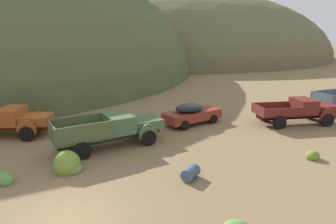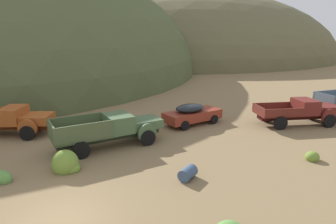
{
  "view_description": "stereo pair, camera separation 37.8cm",
  "coord_description": "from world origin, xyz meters",
  "px_view_note": "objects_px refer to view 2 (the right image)",
  "views": [
    {
      "loc": [
        0.14,
        -10.06,
        6.59
      ],
      "look_at": [
        7.22,
        8.29,
        1.38
      ],
      "focal_mm": 31.74,
      "sensor_mm": 36.0,
      "label": 1
    },
    {
      "loc": [
        0.49,
        -10.19,
        6.59
      ],
      "look_at": [
        7.22,
        8.29,
        1.38
      ],
      "focal_mm": 31.74,
      "sensor_mm": 36.0,
      "label": 2
    }
  ],
  "objects_px": {
    "car_rust_red": "(194,113)",
    "truck_weathered_green": "(116,129)",
    "truck_oxide_orange": "(13,120)",
    "truck_oxblood": "(303,111)",
    "oil_drum_tipped": "(188,173)"
  },
  "relations": [
    {
      "from": "truck_weathered_green",
      "to": "oil_drum_tipped",
      "type": "height_order",
      "value": "truck_weathered_green"
    },
    {
      "from": "truck_oxide_orange",
      "to": "oil_drum_tipped",
      "type": "height_order",
      "value": "truck_oxide_orange"
    },
    {
      "from": "car_rust_red",
      "to": "oil_drum_tipped",
      "type": "height_order",
      "value": "car_rust_red"
    },
    {
      "from": "truck_weathered_green",
      "to": "car_rust_red",
      "type": "distance_m",
      "value": 6.72
    },
    {
      "from": "truck_oxide_orange",
      "to": "truck_oxblood",
      "type": "distance_m",
      "value": 20.6
    },
    {
      "from": "truck_oxide_orange",
      "to": "car_rust_red",
      "type": "height_order",
      "value": "truck_oxide_orange"
    },
    {
      "from": "car_rust_red",
      "to": "oil_drum_tipped",
      "type": "distance_m",
      "value": 8.88
    },
    {
      "from": "truck_weathered_green",
      "to": "oil_drum_tipped",
      "type": "bearing_deg",
      "value": -77.39
    },
    {
      "from": "truck_weathered_green",
      "to": "oil_drum_tipped",
      "type": "xyz_separation_m",
      "value": [
        2.31,
        -5.55,
        -0.72
      ]
    },
    {
      "from": "car_rust_red",
      "to": "oil_drum_tipped",
      "type": "relative_size",
      "value": 4.56
    },
    {
      "from": "truck_oxblood",
      "to": "truck_weathered_green",
      "type": "bearing_deg",
      "value": -170.47
    },
    {
      "from": "truck_weathered_green",
      "to": "car_rust_red",
      "type": "height_order",
      "value": "truck_weathered_green"
    },
    {
      "from": "car_rust_red",
      "to": "truck_weathered_green",
      "type": "bearing_deg",
      "value": -173.64
    },
    {
      "from": "truck_oxide_orange",
      "to": "truck_weathered_green",
      "type": "xyz_separation_m",
      "value": [
        6.13,
        -4.26,
        0.02
      ]
    },
    {
      "from": "car_rust_red",
      "to": "truck_oxblood",
      "type": "distance_m",
      "value": 8.15
    }
  ]
}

